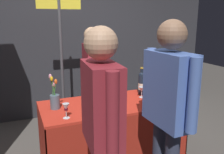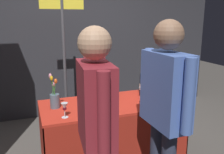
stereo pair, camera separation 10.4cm
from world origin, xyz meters
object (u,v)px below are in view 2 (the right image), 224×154
at_px(wine_glass_near_vendor, 65,107).
at_px(wine_glass_near_taster, 142,90).
at_px(taster_foreground_right, 165,104).
at_px(booth_signpost, 64,50).
at_px(wine_glass_mid, 86,93).
at_px(display_bottle_0, 149,90).
at_px(flower_vase, 55,98).
at_px(featured_wine_bottle, 114,88).
at_px(vendor_presenter, 95,73).
at_px(tasting_table, 112,122).

relative_size(wine_glass_near_vendor, wine_glass_near_taster, 1.13).
height_order(taster_foreground_right, booth_signpost, booth_signpost).
relative_size(taster_foreground_right, booth_signpost, 0.84).
xyz_separation_m(wine_glass_mid, booth_signpost, (-0.10, 0.90, 0.39)).
distance_m(display_bottle_0, booth_signpost, 1.43).
xyz_separation_m(wine_glass_near_vendor, flower_vase, (-0.06, 0.30, 0.00)).
xyz_separation_m(display_bottle_0, taster_foreground_right, (-0.27, -0.77, 0.13)).
height_order(wine_glass_near_taster, flower_vase, flower_vase).
height_order(featured_wine_bottle, wine_glass_near_vendor, featured_wine_bottle).
height_order(wine_glass_near_taster, vendor_presenter, vendor_presenter).
bearing_deg(booth_signpost, featured_wine_bottle, -66.35).
bearing_deg(vendor_presenter, wine_glass_mid, -19.83).
bearing_deg(tasting_table, wine_glass_mid, 147.19).
distance_m(wine_glass_mid, wine_glass_near_taster, 0.67).
bearing_deg(flower_vase, display_bottle_0, -7.55).
bearing_deg(display_bottle_0, tasting_table, 169.14).
xyz_separation_m(flower_vase, vendor_presenter, (0.66, 0.76, 0.07)).
xyz_separation_m(tasting_table, taster_foreground_right, (0.15, -0.85, 0.50)).
xyz_separation_m(wine_glass_near_vendor, wine_glass_mid, (0.31, 0.41, -0.01)).
bearing_deg(wine_glass_near_vendor, wine_glass_near_taster, 16.53).
height_order(tasting_table, taster_foreground_right, taster_foreground_right).
relative_size(display_bottle_0, booth_signpost, 0.15).
xyz_separation_m(wine_glass_near_vendor, vendor_presenter, (0.60, 1.06, 0.07)).
distance_m(tasting_table, featured_wine_bottle, 0.39).
xyz_separation_m(vendor_presenter, booth_signpost, (-0.38, 0.25, 0.30)).
distance_m(wine_glass_near_vendor, taster_foreground_right, 0.95).
xyz_separation_m(featured_wine_bottle, wine_glass_near_taster, (0.34, -0.07, -0.03)).
distance_m(featured_wine_bottle, wine_glass_near_vendor, 0.73).
bearing_deg(tasting_table, wine_glass_near_vendor, -157.03).
distance_m(featured_wine_bottle, booth_signpost, 1.10).
bearing_deg(taster_foreground_right, tasting_table, 8.55).
relative_size(tasting_table, flower_vase, 4.22).
bearing_deg(vendor_presenter, taster_foreground_right, 7.93).
bearing_deg(vendor_presenter, booth_signpost, -119.01).
xyz_separation_m(taster_foreground_right, booth_signpost, (-0.50, 1.92, 0.22)).
xyz_separation_m(display_bottle_0, wine_glass_near_taster, (-0.02, 0.13, -0.03)).
distance_m(display_bottle_0, flower_vase, 1.06).
relative_size(featured_wine_bottle, wine_glass_near_taster, 2.34).
bearing_deg(taster_foreground_right, wine_glass_mid, 20.34).
height_order(tasting_table, booth_signpost, booth_signpost).
bearing_deg(flower_vase, featured_wine_bottle, 5.02).
bearing_deg(vendor_presenter, tasting_table, 1.65).
bearing_deg(flower_vase, vendor_presenter, 49.20).
height_order(tasting_table, wine_glass_mid, wine_glass_mid).
relative_size(featured_wine_bottle, wine_glass_near_vendor, 2.08).
relative_size(wine_glass_near_vendor, wine_glass_mid, 1.16).
relative_size(wine_glass_near_taster, taster_foreground_right, 0.08).
bearing_deg(booth_signpost, flower_vase, -105.11).
relative_size(wine_glass_mid, flower_vase, 0.34).
bearing_deg(wine_glass_mid, flower_vase, -163.84).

